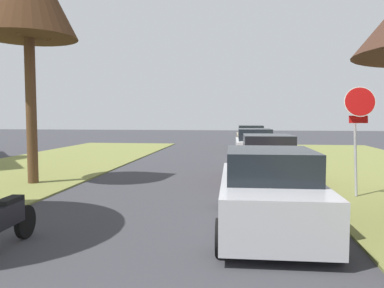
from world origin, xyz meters
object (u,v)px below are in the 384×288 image
(stop_sign_far, at_px, (358,118))
(parked_sedan_silver, at_px, (269,192))
(parked_sedan_red, at_px, (267,159))
(parked_sedan_tan, at_px, (250,138))
(parked_motorcycle, at_px, (3,222))
(parked_sedan_white, at_px, (254,146))

(stop_sign_far, xyz_separation_m, parked_sedan_silver, (-2.55, -3.18, -1.44))
(parked_sedan_red, bearing_deg, parked_sedan_tan, 91.25)
(parked_sedan_tan, xyz_separation_m, parked_motorcycle, (-4.43, -20.76, -0.24))
(parked_sedan_silver, distance_m, parked_sedan_tan, 18.87)
(parked_sedan_white, distance_m, parked_motorcycle, 14.62)
(stop_sign_far, relative_size, parked_sedan_tan, 0.66)
(parked_sedan_silver, bearing_deg, parked_motorcycle, -156.63)
(parked_sedan_silver, bearing_deg, parked_sedan_red, 86.65)
(parked_sedan_silver, distance_m, parked_sedan_red, 5.81)
(parked_sedan_silver, xyz_separation_m, parked_sedan_white, (0.10, 12.02, 0.00))
(parked_sedan_red, relative_size, parked_sedan_tan, 1.00)
(parked_sedan_silver, relative_size, parked_motorcycle, 2.17)
(parked_sedan_white, height_order, parked_motorcycle, parked_sedan_white)
(parked_sedan_tan, bearing_deg, parked_sedan_silver, -90.17)
(parked_sedan_white, bearing_deg, parked_motorcycle, -107.83)
(parked_sedan_white, bearing_deg, parked_sedan_silver, -90.47)
(parked_motorcycle, bearing_deg, stop_sign_far, 36.21)
(parked_sedan_tan, height_order, parked_motorcycle, parked_sedan_tan)
(stop_sign_far, relative_size, parked_sedan_silver, 0.66)
(parked_sedan_silver, height_order, parked_sedan_tan, same)
(parked_sedan_silver, bearing_deg, parked_sedan_white, 89.53)
(parked_sedan_silver, distance_m, parked_sedan_white, 12.02)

